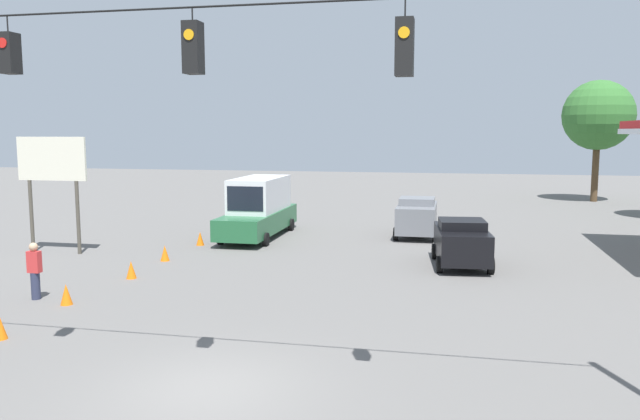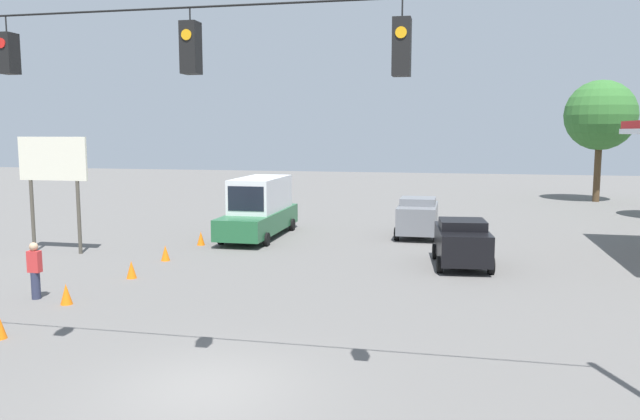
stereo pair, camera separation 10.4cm
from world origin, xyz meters
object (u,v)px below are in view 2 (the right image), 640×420
at_px(traffic_cone_second, 66,294).
at_px(traffic_cone_third, 131,270).
at_px(pedestrian, 35,270).
at_px(traffic_cone_fourth, 165,253).
at_px(sedan_black_oncoming_far, 462,242).
at_px(tree_horizon_right, 600,116).
at_px(sedan_grey_oncoming_deep, 418,216).
at_px(traffic_cone_fifth, 201,238).
at_px(box_truck_green_withflow_far, 260,208).
at_px(overhead_signal_span, 197,145).
at_px(roadside_billboard, 53,169).

height_order(traffic_cone_second, traffic_cone_third, same).
bearing_deg(pedestrian, traffic_cone_fourth, -101.96).
relative_size(sedan_black_oncoming_far, tree_horizon_right, 0.45).
relative_size(sedan_grey_oncoming_deep, traffic_cone_third, 6.22).
xyz_separation_m(sedan_grey_oncoming_deep, sedan_black_oncoming_far, (-2.14, 6.69, -0.07)).
bearing_deg(traffic_cone_fifth, tree_horizon_right, -133.09).
xyz_separation_m(traffic_cone_fourth, pedestrian, (1.35, 6.36, 0.61)).
distance_m(traffic_cone_third, pedestrian, 3.63).
relative_size(box_truck_green_withflow_far, sedan_black_oncoming_far, 1.75).
xyz_separation_m(traffic_cone_third, pedestrian, (1.55, 3.22, 0.61)).
bearing_deg(overhead_signal_span, sedan_black_oncoming_far, -110.97).
bearing_deg(traffic_cone_second, box_truck_green_withflow_far, -98.47).
xyz_separation_m(traffic_cone_fourth, traffic_cone_fifth, (-0.02, -3.65, 0.00)).
bearing_deg(pedestrian, tree_horizon_right, -124.92).
height_order(box_truck_green_withflow_far, sedan_grey_oncoming_deep, box_truck_green_withflow_far).
bearing_deg(box_truck_green_withflow_far, pedestrian, 75.64).
relative_size(sedan_grey_oncoming_deep, traffic_cone_fourth, 6.22).
distance_m(traffic_cone_second, traffic_cone_fifth, 10.38).
bearing_deg(box_truck_green_withflow_far, roadside_billboard, 38.90).
distance_m(box_truck_green_withflow_far, traffic_cone_fifth, 3.74).
xyz_separation_m(box_truck_green_withflow_far, sedan_black_oncoming_far, (-10.00, 5.07, -0.50)).
relative_size(overhead_signal_span, sedan_grey_oncoming_deep, 4.77).
bearing_deg(sedan_grey_oncoming_deep, pedestrian, 52.54).
bearing_deg(pedestrian, traffic_cone_third, -115.74).
relative_size(traffic_cone_fourth, traffic_cone_fifth, 1.00).
xyz_separation_m(sedan_black_oncoming_far, traffic_cone_fifth, (11.96, -2.10, -0.65)).
relative_size(sedan_grey_oncoming_deep, roadside_billboard, 0.79).
distance_m(overhead_signal_span, box_truck_green_withflow_far, 19.62).
bearing_deg(roadside_billboard, box_truck_green_withflow_far, -141.10).
bearing_deg(pedestrian, traffic_cone_fifth, -97.77).
distance_m(traffic_cone_third, tree_horizon_right, 38.07).
relative_size(traffic_cone_third, tree_horizon_right, 0.07).
distance_m(overhead_signal_span, traffic_cone_third, 12.04).
bearing_deg(traffic_cone_second, overhead_signal_span, 141.78).
bearing_deg(traffic_cone_fourth, traffic_cone_third, 93.74).
xyz_separation_m(sedan_grey_oncoming_deep, traffic_cone_fifth, (9.82, 4.59, -0.72)).
bearing_deg(overhead_signal_span, tree_horizon_right, -111.37).
relative_size(sedan_black_oncoming_far, traffic_cone_fourth, 6.42).
height_order(sedan_black_oncoming_far, traffic_cone_fifth, sedan_black_oncoming_far).
bearing_deg(tree_horizon_right, pedestrian, 55.08).
xyz_separation_m(traffic_cone_second, pedestrian, (1.33, -0.37, 0.61)).
distance_m(box_truck_green_withflow_far, roadside_billboard, 9.83).
height_order(overhead_signal_span, tree_horizon_right, tree_horizon_right).
bearing_deg(overhead_signal_span, traffic_cone_second, -38.22).
height_order(sedan_grey_oncoming_deep, traffic_cone_third, sedan_grey_oncoming_deep).
relative_size(overhead_signal_span, sedan_black_oncoming_far, 4.62).
relative_size(traffic_cone_third, traffic_cone_fourth, 1.00).
bearing_deg(sedan_grey_oncoming_deep, overhead_signal_span, 81.38).
xyz_separation_m(sedan_black_oncoming_far, traffic_cone_second, (11.99, 8.28, -0.65)).
bearing_deg(sedan_black_oncoming_far, traffic_cone_fourth, 7.37).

